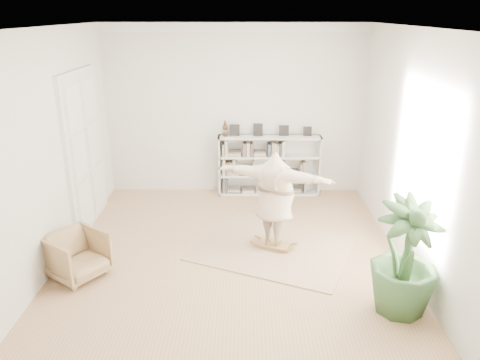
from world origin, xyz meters
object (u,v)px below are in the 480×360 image
at_px(bookshelf, 269,166).
at_px(houseplant, 405,258).
at_px(person, 275,197).
at_px(rocker_board, 274,244).
at_px(armchair, 77,255).

relative_size(bookshelf, houseplant, 1.38).
bearing_deg(person, rocker_board, -130.19).
xyz_separation_m(person, houseplant, (1.59, -1.73, -0.14)).
height_order(armchair, rocker_board, armchair).
distance_m(bookshelf, armchair, 4.63).
distance_m(person, houseplant, 2.35).
xyz_separation_m(bookshelf, person, (-0.03, -2.56, 0.30)).
bearing_deg(rocker_board, armchair, -139.85).
distance_m(bookshelf, person, 2.58).
height_order(bookshelf, houseplant, bookshelf).
height_order(armchair, houseplant, houseplant).
bearing_deg(rocker_board, houseplant, -24.22).
relative_size(armchair, houseplant, 0.49).
xyz_separation_m(rocker_board, houseplant, (1.59, -1.73, 0.73)).
xyz_separation_m(bookshelf, armchair, (-3.04, -3.48, -0.28)).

